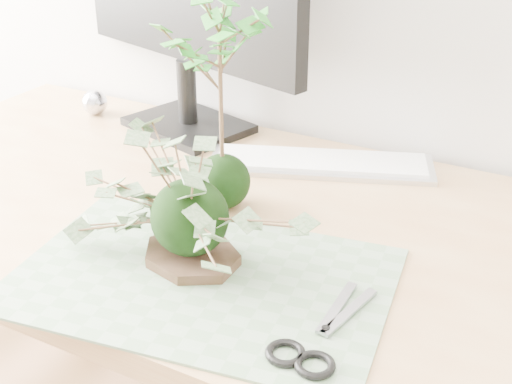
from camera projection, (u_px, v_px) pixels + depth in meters
desk at (275, 273)px, 1.14m from camera, size 1.60×0.70×0.74m
cutting_mat at (202, 279)px, 0.96m from camera, size 0.55×0.41×0.00m
stone_dish at (192, 256)px, 1.00m from camera, size 0.18×0.18×0.01m
ivy_kokedama at (188, 184)px, 0.94m from camera, size 0.31×0.31×0.22m
maple_kokedama at (220, 48)px, 1.04m from camera, size 0.20×0.20×0.37m
keyboard at (321, 163)px, 1.29m from camera, size 0.42×0.26×0.02m
foil_ball at (95, 102)px, 1.52m from camera, size 0.05×0.05×0.05m
scissors at (312, 347)px, 0.82m from camera, size 0.09×0.19×0.01m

